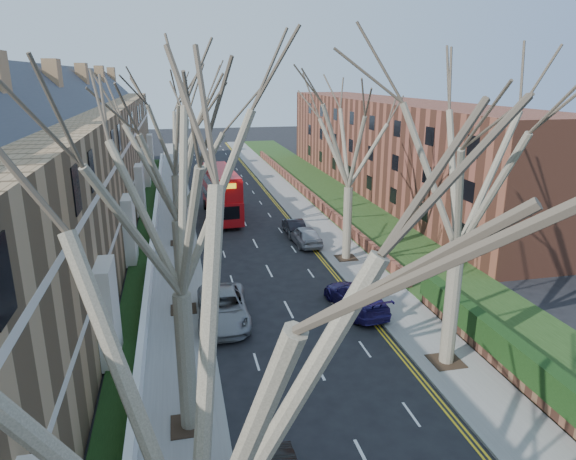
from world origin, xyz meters
TOP-DOWN VIEW (x-y plane):
  - pavement_left at (-6.00, 39.00)m, footprint 3.00×102.00m
  - pavement_right at (6.00, 39.00)m, footprint 3.00×102.00m
  - terrace_left at (-13.65, 31.00)m, footprint 9.70×78.00m
  - flats_right at (17.46, 43.00)m, footprint 13.97×54.00m
  - front_wall_left at (-7.65, 31.00)m, footprint 0.30×78.00m
  - grass_verge_right at (10.50, 39.00)m, footprint 6.00×102.00m
  - tree_left_near at (-5.70, -4.00)m, footprint 9.80×9.80m
  - tree_left_mid at (-5.70, 6.00)m, footprint 10.50×10.50m
  - tree_left_far at (-5.70, 16.00)m, footprint 10.15×10.15m
  - tree_left_dist at (-5.70, 28.00)m, footprint 10.50×10.50m
  - tree_right_mid at (5.70, 8.00)m, footprint 10.50×10.50m
  - tree_right_far at (5.70, 22.00)m, footprint 10.15×10.15m
  - double_decker_bus at (-1.76, 35.41)m, footprint 3.00×10.20m
  - car_left_far at (-3.67, 14.34)m, footprint 2.82×5.74m
  - car_right_near at (3.62, 14.19)m, footprint 2.74×5.31m
  - car_right_mid at (3.70, 25.91)m, footprint 2.05×4.44m
  - car_right_far at (3.50, 28.81)m, footprint 1.47×3.96m

SIDE VIEW (x-z plane):
  - pavement_left at x=-6.00m, z-range 0.00..0.12m
  - pavement_right at x=6.00m, z-range 0.00..0.12m
  - grass_verge_right at x=10.50m, z-range 0.12..0.18m
  - front_wall_left at x=-7.65m, z-range 0.12..1.12m
  - car_right_far at x=3.50m, z-range 0.00..1.29m
  - car_right_near at x=3.62m, z-range 0.00..1.47m
  - car_right_mid at x=3.70m, z-range 0.00..1.47m
  - car_left_far at x=-3.67m, z-range 0.00..1.57m
  - double_decker_bus at x=-1.76m, z-range -0.04..4.21m
  - flats_right at x=17.46m, z-range -0.02..9.98m
  - terrace_left at x=-13.65m, z-range -1.27..12.33m
  - tree_left_near at x=-5.70m, z-range 2.06..15.79m
  - tree_left_far at x=-5.70m, z-range 2.13..16.35m
  - tree_right_far at x=5.70m, z-range 2.13..16.35m
  - tree_left_mid at x=-5.70m, z-range 2.20..16.91m
  - tree_right_mid at x=5.70m, z-range 2.20..16.91m
  - tree_left_dist at x=-5.70m, z-range 2.20..16.91m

